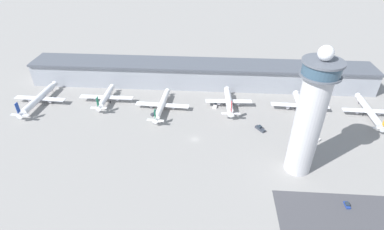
{
  "coord_description": "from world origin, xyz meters",
  "views": [
    {
      "loc": [
        8.02,
        -140.4,
        109.61
      ],
      "look_at": [
        -2.26,
        9.35,
        10.97
      ],
      "focal_mm": 28.0,
      "sensor_mm": 36.0,
      "label": 1
    }
  ],
  "objects_px": {
    "airplane_gate_foxtrot": "(369,111)",
    "service_truck_baggage": "(314,137)",
    "car_red_hatchback": "(347,205)",
    "service_truck_catering": "(156,113)",
    "airplane_gate_echo": "(300,105)",
    "service_truck_fuel": "(215,105)",
    "airplane_gate_delta": "(229,101)",
    "airplane_gate_alpha": "(39,98)",
    "airplane_gate_bravo": "(106,97)",
    "airplane_gate_charlie": "(162,105)",
    "control_tower": "(310,116)",
    "service_truck_water": "(260,129)"
  },
  "relations": [
    {
      "from": "airplane_gate_delta",
      "to": "service_truck_water",
      "type": "xyz_separation_m",
      "value": [
        18.72,
        -25.82,
        -3.83
      ]
    },
    {
      "from": "airplane_gate_delta",
      "to": "service_truck_baggage",
      "type": "relative_size",
      "value": 5.06
    },
    {
      "from": "service_truck_catering",
      "to": "service_truck_water",
      "type": "bearing_deg",
      "value": -10.97
    },
    {
      "from": "service_truck_catering",
      "to": "service_truck_baggage",
      "type": "xyz_separation_m",
      "value": [
        98.48,
        -19.78,
        -0.11
      ]
    },
    {
      "from": "service_truck_baggage",
      "to": "airplane_gate_alpha",
      "type": "bearing_deg",
      "value": 171.42
    },
    {
      "from": "airplane_gate_charlie",
      "to": "car_red_hatchback",
      "type": "distance_m",
      "value": 122.78
    },
    {
      "from": "airplane_gate_bravo",
      "to": "service_truck_baggage",
      "type": "distance_m",
      "value": 139.75
    },
    {
      "from": "control_tower",
      "to": "service_truck_fuel",
      "type": "xyz_separation_m",
      "value": [
        -42.63,
        59.72,
        -31.85
      ]
    },
    {
      "from": "service_truck_fuel",
      "to": "service_truck_catering",
      "type": "bearing_deg",
      "value": -161.14
    },
    {
      "from": "airplane_gate_alpha",
      "to": "service_truck_baggage",
      "type": "distance_m",
      "value": 184.27
    },
    {
      "from": "airplane_gate_delta",
      "to": "airplane_gate_charlie",
      "type": "bearing_deg",
      "value": -171.59
    },
    {
      "from": "control_tower",
      "to": "airplane_gate_echo",
      "type": "distance_m",
      "value": 65.13
    },
    {
      "from": "service_truck_water",
      "to": "control_tower",
      "type": "bearing_deg",
      "value": -65.7
    },
    {
      "from": "airplane_gate_delta",
      "to": "service_truck_baggage",
      "type": "xyz_separation_m",
      "value": [
        49.64,
        -32.5,
        -3.91
      ]
    },
    {
      "from": "airplane_gate_delta",
      "to": "service_truck_fuel",
      "type": "bearing_deg",
      "value": 174.32
    },
    {
      "from": "airplane_gate_charlie",
      "to": "car_red_hatchback",
      "type": "relative_size",
      "value": 9.97
    },
    {
      "from": "airplane_gate_bravo",
      "to": "airplane_gate_echo",
      "type": "bearing_deg",
      "value": -0.8
    },
    {
      "from": "airplane_gate_foxtrot",
      "to": "airplane_gate_bravo",
      "type": "bearing_deg",
      "value": 178.2
    },
    {
      "from": "airplane_gate_alpha",
      "to": "control_tower",
      "type": "bearing_deg",
      "value": -17.95
    },
    {
      "from": "airplane_gate_charlie",
      "to": "airplane_gate_foxtrot",
      "type": "xyz_separation_m",
      "value": [
        136.83,
        1.1,
        0.44
      ]
    },
    {
      "from": "airplane_gate_alpha",
      "to": "service_truck_catering",
      "type": "distance_m",
      "value": 84.11
    },
    {
      "from": "airplane_gate_bravo",
      "to": "airplane_gate_charlie",
      "type": "distance_m",
      "value": 41.33
    },
    {
      "from": "airplane_gate_alpha",
      "to": "service_truck_catering",
      "type": "bearing_deg",
      "value": -5.27
    },
    {
      "from": "control_tower",
      "to": "airplane_gate_delta",
      "type": "distance_m",
      "value": 73.32
    },
    {
      "from": "airplane_gate_charlie",
      "to": "airplane_gate_delta",
      "type": "bearing_deg",
      "value": 8.41
    },
    {
      "from": "airplane_gate_alpha",
      "to": "car_red_hatchback",
      "type": "bearing_deg",
      "value": -22.87
    },
    {
      "from": "service_truck_catering",
      "to": "car_red_hatchback",
      "type": "height_order",
      "value": "service_truck_catering"
    },
    {
      "from": "control_tower",
      "to": "service_truck_catering",
      "type": "relative_size",
      "value": 10.19
    },
    {
      "from": "airplane_gate_delta",
      "to": "service_truck_catering",
      "type": "distance_m",
      "value": 50.62
    },
    {
      "from": "airplane_gate_echo",
      "to": "service_truck_catering",
      "type": "xyz_separation_m",
      "value": [
        -96.78,
        -10.81,
        -3.58
      ]
    },
    {
      "from": "control_tower",
      "to": "service_truck_catering",
      "type": "height_order",
      "value": "control_tower"
    },
    {
      "from": "airplane_gate_echo",
      "to": "airplane_gate_charlie",
      "type": "bearing_deg",
      "value": -177.05
    },
    {
      "from": "airplane_gate_foxtrot",
      "to": "service_truck_catering",
      "type": "height_order",
      "value": "airplane_gate_foxtrot"
    },
    {
      "from": "service_truck_catering",
      "to": "car_red_hatchback",
      "type": "bearing_deg",
      "value": -34.9
    },
    {
      "from": "airplane_gate_delta",
      "to": "service_truck_fuel",
      "type": "distance_m",
      "value": 9.82
    },
    {
      "from": "airplane_gate_alpha",
      "to": "service_truck_baggage",
      "type": "xyz_separation_m",
      "value": [
        182.17,
        -27.5,
        -3.62
      ]
    },
    {
      "from": "airplane_gate_foxtrot",
      "to": "service_truck_baggage",
      "type": "xyz_separation_m",
      "value": [
        -41.74,
        -26.87,
        -3.43
      ]
    },
    {
      "from": "service_truck_water",
      "to": "airplane_gate_delta",
      "type": "bearing_deg",
      "value": 125.95
    },
    {
      "from": "airplane_gate_echo",
      "to": "airplane_gate_foxtrot",
      "type": "height_order",
      "value": "airplane_gate_echo"
    },
    {
      "from": "airplane_gate_charlie",
      "to": "service_truck_baggage",
      "type": "relative_size",
      "value": 5.87
    },
    {
      "from": "service_truck_water",
      "to": "service_truck_baggage",
      "type": "bearing_deg",
      "value": -12.19
    },
    {
      "from": "car_red_hatchback",
      "to": "airplane_gate_delta",
      "type": "bearing_deg",
      "value": 121.8
    },
    {
      "from": "service_truck_fuel",
      "to": "service_truck_water",
      "type": "xyz_separation_m",
      "value": [
        27.72,
        -26.71,
        0.01
      ]
    },
    {
      "from": "airplane_gate_echo",
      "to": "service_truck_fuel",
      "type": "distance_m",
      "value": 57.12
    },
    {
      "from": "airplane_gate_bravo",
      "to": "airplane_gate_delta",
      "type": "height_order",
      "value": "airplane_gate_delta"
    },
    {
      "from": "airplane_gate_foxtrot",
      "to": "car_red_hatchback",
      "type": "bearing_deg",
      "value": -117.65
    },
    {
      "from": "airplane_gate_echo",
      "to": "airplane_gate_foxtrot",
      "type": "distance_m",
      "value": 43.59
    },
    {
      "from": "airplane_gate_bravo",
      "to": "car_red_hatchback",
      "type": "distance_m",
      "value": 160.24
    },
    {
      "from": "control_tower",
      "to": "service_truck_water",
      "type": "xyz_separation_m",
      "value": [
        -14.91,
        33.01,
        -31.85
      ]
    },
    {
      "from": "service_truck_catering",
      "to": "car_red_hatchback",
      "type": "distance_m",
      "value": 121.89
    }
  ]
}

